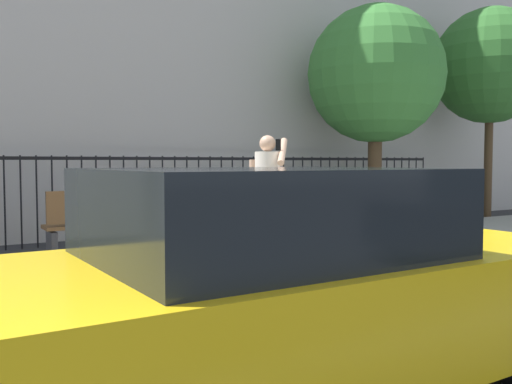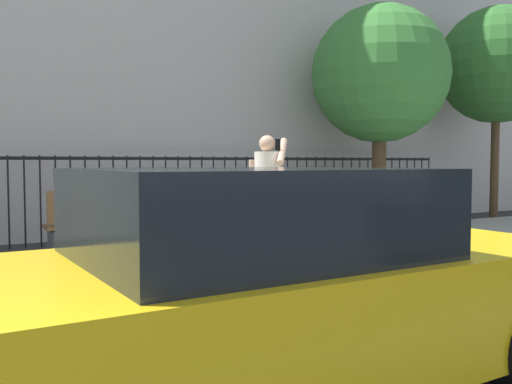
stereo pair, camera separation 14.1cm
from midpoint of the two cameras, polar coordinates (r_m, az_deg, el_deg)
The scene contains 9 objects.
ground_plane at distance 6.79m, azimuth 18.62°, elevation -9.72°, with size 60.00×60.00×0.00m, color #28282B.
sidewalk at distance 8.34m, azimuth 6.99°, elevation -6.67°, with size 28.00×4.40×0.15m, color gray.
building_facade at distance 14.20m, azimuth -9.46°, elevation 17.66°, with size 28.00×4.00×10.13m, color #BCB7B2.
iron_fence at distance 11.38m, azimuth -4.49°, elevation 0.75°, with size 12.03×0.04×1.60m.
taxi_yellow at distance 3.55m, azimuth 1.91°, elevation -9.72°, with size 4.25×1.95×1.45m.
pedestrian_on_phone at distance 7.44m, azimuth 0.44°, elevation 0.37°, with size 0.70×0.66×1.69m.
street_bench at distance 8.12m, azimuth -15.71°, elevation -2.93°, with size 1.60×0.45×0.95m.
street_tree_near at distance 15.43m, azimuth 22.61°, elevation 11.80°, with size 2.88×2.88×5.33m.
street_tree_mid at distance 12.55m, azimuth 11.84°, elevation 11.63°, with size 2.96×2.96×4.86m.
Camera 1 is at (-5.11, -4.25, 1.49)m, focal length 39.08 mm.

